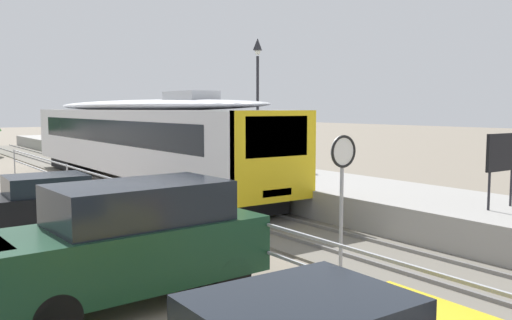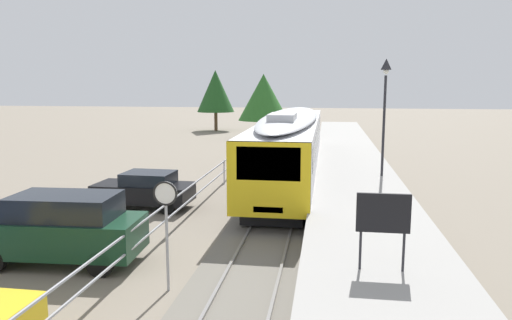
% 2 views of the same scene
% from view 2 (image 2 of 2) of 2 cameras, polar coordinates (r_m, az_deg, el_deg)
% --- Properties ---
extents(ground_plane, '(160.00, 160.00, 0.00)m').
position_cam_2_polar(ground_plane, '(25.70, -2.68, -2.46)').
color(ground_plane, slate).
extents(track_rails, '(3.20, 60.00, 0.14)m').
position_cam_2_polar(track_rails, '(25.29, 4.01, -2.58)').
color(track_rails, '#6B665B').
rests_on(track_rails, ground).
extents(commuter_train, '(2.82, 19.65, 3.74)m').
position_cam_2_polar(commuter_train, '(25.35, 4.13, 2.28)').
color(commuter_train, silver).
rests_on(commuter_train, track_rails).
extents(station_platform, '(3.90, 60.00, 0.90)m').
position_cam_2_polar(station_platform, '(25.18, 11.41, -1.83)').
color(station_platform, '#999691').
rests_on(station_platform, ground).
extents(platform_lamp_mid_platform, '(0.34, 0.34, 5.35)m').
position_cam_2_polar(platform_lamp_mid_platform, '(22.71, 15.10, 7.48)').
color(platform_lamp_mid_platform, '#232328').
rests_on(platform_lamp_mid_platform, station_platform).
extents(platform_notice_board, '(1.20, 0.08, 1.80)m').
position_cam_2_polar(platform_notice_board, '(11.21, 14.91, -6.43)').
color(platform_notice_board, '#232328').
rests_on(platform_notice_board, station_platform).
extents(speed_limit_sign, '(0.61, 0.10, 2.81)m').
position_cam_2_polar(speed_limit_sign, '(11.90, -10.70, -5.69)').
color(speed_limit_sign, '#9EA0A5').
rests_on(speed_limit_sign, ground).
extents(carpark_fence, '(0.06, 36.06, 1.25)m').
position_cam_2_polar(carpark_fence, '(16.15, -10.63, -6.24)').
color(carpark_fence, '#9EA0A5').
rests_on(carpark_fence, ground).
extents(parked_suv_dark_green, '(4.69, 2.12, 2.04)m').
position_cam_2_polar(parked_suv_dark_green, '(14.86, -22.12, -7.49)').
color(parked_suv_dark_green, '#143823').
rests_on(parked_suv_dark_green, ground).
extents(parked_hatchback_black, '(4.06, 1.91, 1.53)m').
position_cam_2_polar(parked_hatchback_black, '(20.42, -13.10, -3.44)').
color(parked_hatchback_black, black).
rests_on(parked_hatchback_black, ground).
extents(tree_behind_carpark, '(4.08, 4.08, 6.63)m').
position_cam_2_polar(tree_behind_carpark, '(53.19, -4.84, 8.17)').
color(tree_behind_carpark, brown).
rests_on(tree_behind_carpark, ground).
extents(tree_behind_station_far, '(4.74, 4.74, 6.05)m').
position_cam_2_polar(tree_behind_station_far, '(45.24, 0.90, 7.48)').
color(tree_behind_station_far, brown).
rests_on(tree_behind_station_far, ground).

